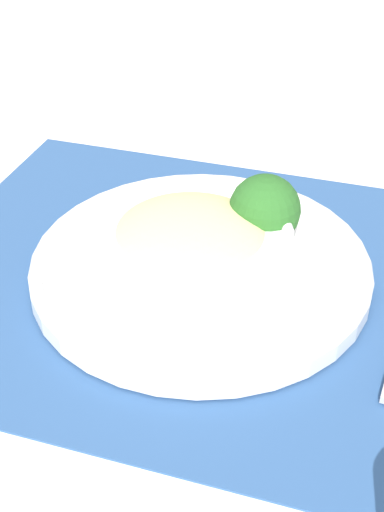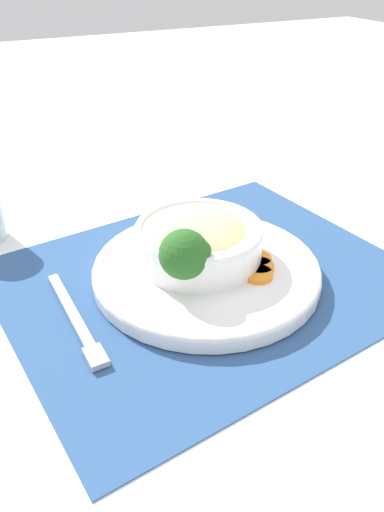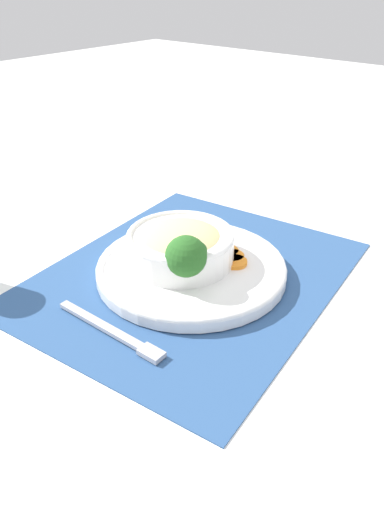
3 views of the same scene
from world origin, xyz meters
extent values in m
plane|color=white|center=(0.00, 0.00, 0.00)|extent=(4.00, 4.00, 0.00)
cube|color=#2D5184|center=(0.00, 0.00, 0.00)|extent=(0.54, 0.46, 0.00)
cylinder|color=white|center=(0.00, 0.00, 0.01)|extent=(0.29, 0.29, 0.02)
torus|color=white|center=(0.00, 0.00, 0.02)|extent=(0.29, 0.29, 0.01)
cylinder|color=white|center=(0.00, -0.02, 0.04)|extent=(0.16, 0.16, 0.04)
torus|color=white|center=(0.00, -0.02, 0.06)|extent=(0.17, 0.17, 0.01)
ellipsoid|color=beige|center=(0.00, -0.02, 0.05)|extent=(0.13, 0.13, 0.05)
cylinder|color=#84AD5B|center=(0.04, 0.03, 0.03)|extent=(0.03, 0.03, 0.02)
sphere|color=#286023|center=(0.04, 0.03, 0.07)|extent=(0.06, 0.06, 0.06)
sphere|color=#286023|center=(0.03, 0.04, 0.07)|extent=(0.03, 0.03, 0.03)
sphere|color=#286023|center=(0.06, 0.02, 0.07)|extent=(0.02, 0.02, 0.02)
cylinder|color=orange|center=(-0.05, 0.05, 0.02)|extent=(0.04, 0.04, 0.01)
cylinder|color=orange|center=(-0.06, 0.03, 0.02)|extent=(0.04, 0.04, 0.01)
cylinder|color=orange|center=(-0.06, 0.02, 0.02)|extent=(0.04, 0.04, 0.01)
camera|label=1|loc=(0.20, -0.45, 0.38)|focal=50.00mm
camera|label=2|loc=(0.25, 0.47, 0.37)|focal=35.00mm
camera|label=3|loc=(0.50, 0.42, 0.42)|focal=35.00mm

